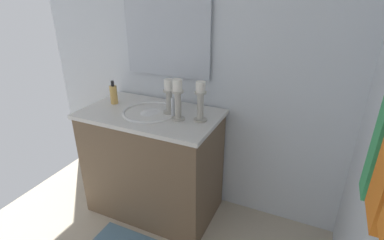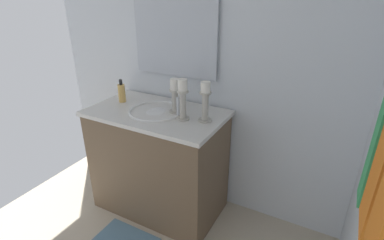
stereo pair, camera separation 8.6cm
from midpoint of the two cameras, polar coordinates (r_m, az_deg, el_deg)
wall_left at (r=2.26m, az=0.98°, el=12.61°), size 0.04×2.53×2.45m
vanity_cabinet at (r=2.36m, az=-5.41°, el=-7.96°), size 0.58×1.01×0.86m
sink_basin at (r=2.17m, az=-5.79°, el=0.73°), size 0.40×0.40×0.24m
mirror at (r=2.25m, az=-2.31°, el=16.43°), size 0.02×0.70×0.64m
candle_holder_tall at (r=1.94m, az=3.85°, el=3.69°), size 0.09×0.09×0.27m
candle_holder_short at (r=1.96m, az=-0.54°, el=4.16°), size 0.09×0.09×0.28m
candle_holder_mid at (r=2.09m, az=-2.16°, el=4.84°), size 0.09×0.09×0.25m
soap_bottle at (r=2.36m, az=-12.43°, el=5.19°), size 0.06×0.06×0.18m
towel_near_vanity at (r=1.13m, az=34.63°, el=-2.09°), size 0.11×0.03×0.53m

